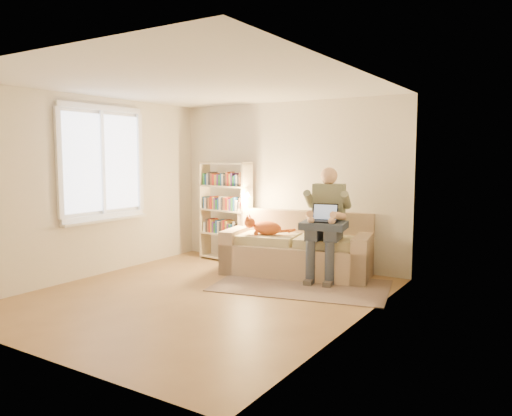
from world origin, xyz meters
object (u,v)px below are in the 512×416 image
Objects in this scene: sofa at (298,251)px; laptop at (328,217)px; person at (326,217)px; bookshelf at (225,207)px; cat at (263,227)px.

sofa is 5.62× the size of laptop.
person reaches higher than sofa.
person is 0.96× the size of bookshelf.
cat is (-0.95, -0.18, -0.20)m from person.
cat is 0.41× the size of bookshelf.
person is 0.99m from cat.
laptop is (0.08, -0.14, 0.01)m from person.
person is 3.89× the size of laptop.
bookshelf is (-1.92, 0.22, 0.02)m from person.
laptop is (1.03, 0.04, 0.21)m from cat.
sofa is 0.82m from laptop.
laptop is at bearing -3.69° from bookshelf.
bookshelf is (-0.97, 0.40, 0.22)m from cat.
cat is at bearing 178.60° from person.
sofa reaches higher than cat.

